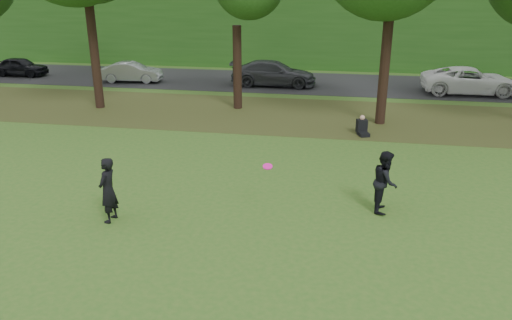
% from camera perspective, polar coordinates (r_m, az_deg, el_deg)
% --- Properties ---
extents(ground, '(120.00, 120.00, 0.00)m').
position_cam_1_polar(ground, '(12.40, -1.95, -10.49)').
color(ground, '#2E5A1C').
rests_on(ground, ground).
extents(leaf_litter, '(60.00, 7.00, 0.01)m').
position_cam_1_polar(leaf_litter, '(24.36, 4.41, 5.12)').
color(leaf_litter, '#463419').
rests_on(leaf_litter, ground).
extents(street, '(70.00, 7.00, 0.02)m').
position_cam_1_polar(street, '(32.12, 5.91, 8.78)').
color(street, black).
rests_on(street, ground).
extents(far_hedge, '(70.00, 3.00, 5.00)m').
position_cam_1_polar(far_hedge, '(37.68, 6.80, 14.27)').
color(far_hedge, '#1F4B15').
rests_on(far_hedge, ground).
extents(player_left, '(0.48, 0.69, 1.83)m').
position_cam_1_polar(player_left, '(14.06, -16.57, -3.32)').
color(player_left, black).
rests_on(player_left, ground).
extents(player_right, '(0.75, 0.92, 1.79)m').
position_cam_1_polar(player_right, '(14.55, 14.54, -2.39)').
color(player_right, black).
rests_on(player_right, ground).
extents(parked_cars, '(37.92, 2.72, 1.50)m').
position_cam_1_polar(parked_cars, '(30.61, 8.22, 9.48)').
color(parked_cars, black).
rests_on(parked_cars, street).
extents(frisbee, '(0.32, 0.31, 0.13)m').
position_cam_1_polar(frisbee, '(13.73, 1.34, -0.74)').
color(frisbee, '#FA15A1').
rests_on(frisbee, ground).
extents(seated_person, '(0.61, 0.82, 0.83)m').
position_cam_1_polar(seated_person, '(21.68, 12.05, 3.66)').
color(seated_person, black).
rests_on(seated_person, ground).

